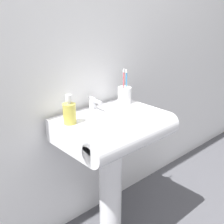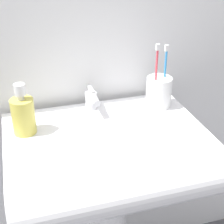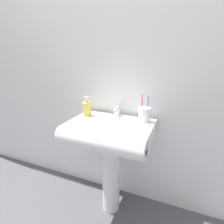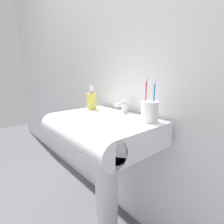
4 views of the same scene
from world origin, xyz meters
name	(u,v)px [view 1 (image 1 of 4)]	position (x,y,z in m)	size (l,w,h in m)	color
wall_back	(82,36)	(0.00, 0.24, 1.20)	(5.00, 0.05, 2.40)	white
sink_pedestal	(110,184)	(0.00, 0.00, 0.33)	(0.14, 0.14, 0.65)	white
sink_basin	(116,129)	(0.00, -0.05, 0.72)	(0.60, 0.46, 0.13)	white
faucet	(94,103)	(-0.01, 0.14, 0.82)	(0.04, 0.11, 0.08)	silver
toothbrush_cup	(125,95)	(0.22, 0.11, 0.83)	(0.08, 0.08, 0.22)	white
soap_bottle	(69,113)	(-0.23, 0.06, 0.84)	(0.07, 0.07, 0.16)	gold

